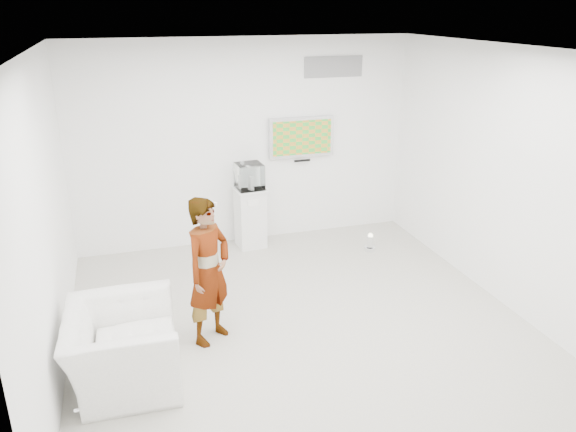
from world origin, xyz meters
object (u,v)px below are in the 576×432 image
(tv, at_px, (301,137))
(floor_uplight, at_px, (370,242))
(armchair, at_px, (123,347))
(person, at_px, (209,271))
(pedestal, at_px, (250,217))

(tv, height_order, floor_uplight, tv)
(armchair, height_order, floor_uplight, armchair)
(floor_uplight, bearing_deg, tv, 129.43)
(person, bearing_deg, tv, 14.32)
(person, relative_size, armchair, 1.40)
(person, bearing_deg, armchair, 168.49)
(armchair, height_order, pedestal, pedestal)
(armchair, distance_m, floor_uplight, 4.14)
(person, xyz_separation_m, pedestal, (0.99, 2.32, -0.35))
(pedestal, relative_size, floor_uplight, 3.51)
(armchair, bearing_deg, pedestal, -32.15)
(person, relative_size, floor_uplight, 6.27)
(tv, distance_m, armchair, 4.29)
(tv, xyz_separation_m, pedestal, (-0.87, -0.23, -1.10))
(tv, bearing_deg, person, -125.99)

